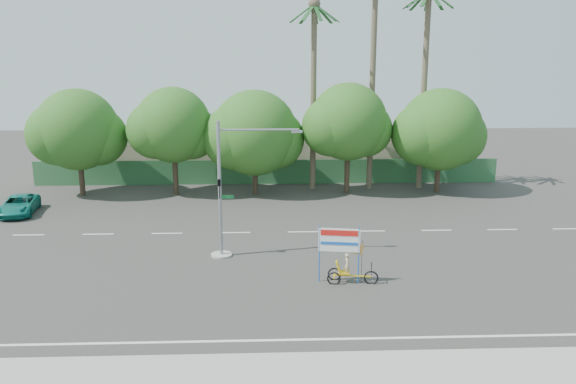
{
  "coord_description": "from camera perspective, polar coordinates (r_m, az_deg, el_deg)",
  "views": [
    {
      "loc": [
        -0.11,
        -23.74,
        9.83
      ],
      "look_at": [
        0.94,
        3.44,
        3.5
      ],
      "focal_mm": 35.0,
      "sensor_mm": 36.0,
      "label": 1
    }
  ],
  "objects": [
    {
      "name": "pickup_truck",
      "position": [
        41.06,
        -25.67,
        -1.2
      ],
      "size": [
        2.75,
        4.67,
        1.22
      ],
      "primitive_type": "imported",
      "rotation": [
        0.0,
        0.0,
        0.17
      ],
      "color": "#11776A",
      "rests_on": "ground"
    },
    {
      "name": "building_left",
      "position": [
        51.32,
        -13.32,
        3.97
      ],
      "size": [
        12.0,
        8.0,
        4.0
      ],
      "primitive_type": "cube",
      "color": "#B6A891",
      "rests_on": "ground"
    },
    {
      "name": "tree_far_left",
      "position": [
        44.3,
        -20.64,
        5.7
      ],
      "size": [
        7.14,
        6.0,
        7.96
      ],
      "color": "#473828",
      "rests_on": "ground"
    },
    {
      "name": "trike_billboard",
      "position": [
        25.67,
        5.77,
        -6.89
      ],
      "size": [
        2.71,
        0.86,
        2.69
      ],
      "rotation": [
        0.0,
        0.0,
        -0.17
      ],
      "color": "black",
      "rests_on": "ground"
    },
    {
      "name": "fence",
      "position": [
        46.1,
        -2.03,
        2.05
      ],
      "size": [
        38.0,
        0.08,
        2.0
      ],
      "primitive_type": "cube",
      "color": "#336B3D",
      "rests_on": "ground"
    },
    {
      "name": "traffic_signal",
      "position": [
        28.65,
        -6.32,
        -0.94
      ],
      "size": [
        4.72,
        1.1,
        7.0
      ],
      "color": "gray",
      "rests_on": "ground"
    },
    {
      "name": "tree_center",
      "position": [
        42.1,
        -3.49,
        5.76
      ],
      "size": [
        7.62,
        6.4,
        7.85
      ],
      "color": "#473828",
      "rests_on": "ground"
    },
    {
      "name": "tree_far_right",
      "position": [
        44.05,
        15.14,
        5.89
      ],
      "size": [
        7.38,
        6.2,
        7.94
      ],
      "color": "#473828",
      "rests_on": "ground"
    },
    {
      "name": "sidewalk_near",
      "position": [
        18.96,
        -1.63,
        -17.93
      ],
      "size": [
        50.0,
        2.4,
        0.12
      ],
      "primitive_type": "cube",
      "color": "gray",
      "rests_on": "ground"
    },
    {
      "name": "ground",
      "position": [
        25.7,
        -1.82,
        -9.4
      ],
      "size": [
        120.0,
        120.0,
        0.0
      ],
      "primitive_type": "plane",
      "color": "#33302D",
      "rests_on": "ground"
    },
    {
      "name": "building_right",
      "position": [
        51.04,
        6.98,
        3.95
      ],
      "size": [
        14.0,
        8.0,
        3.6
      ],
      "primitive_type": "cube",
      "color": "#B6A891",
      "rests_on": "ground"
    },
    {
      "name": "tree_right",
      "position": [
        42.43,
        6.06,
        6.82
      ],
      "size": [
        6.9,
        5.8,
        8.36
      ],
      "color": "#473828",
      "rests_on": "ground"
    },
    {
      "name": "palm_mid",
      "position": [
        44.91,
        13.75,
        12.19
      ],
      "size": [
        3.73,
        3.79,
        15.45
      ],
      "color": "#70604C",
      "rests_on": "ground"
    },
    {
      "name": "palm_short",
      "position": [
        43.4,
        2.62,
        11.81
      ],
      "size": [
        3.73,
        3.79,
        14.45
      ],
      "color": "#70604C",
      "rests_on": "ground"
    },
    {
      "name": "palm_tall",
      "position": [
        44.0,
        8.67,
        13.78
      ],
      "size": [
        3.73,
        3.79,
        17.45
      ],
      "color": "#70604C",
      "rests_on": "ground"
    },
    {
      "name": "tree_left",
      "position": [
        42.58,
        -11.64,
        6.4
      ],
      "size": [
        6.66,
        5.6,
        8.07
      ],
      "color": "#473828",
      "rests_on": "ground"
    }
  ]
}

